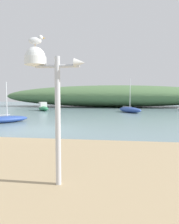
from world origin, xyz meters
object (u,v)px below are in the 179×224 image
Objects in this scene: mast_structure at (44,74)px; motorboat_outer_mooring at (43,108)px; sailboat_mid_channel at (7,119)px; seagull_on_radar at (36,40)px; sailboat_by_sandbar at (130,110)px.

motorboat_outer_mooring is at bearing 110.91° from mast_structure.
mast_structure is 0.88× the size of sailboat_mid_channel.
seagull_on_radar is 0.11× the size of sailboat_mid_channel.
sailboat_by_sandbar is (3.28, 23.01, -3.01)m from seagull_on_radar.
seagull_on_radar reaches higher than motorboat_outer_mooring.
sailboat_by_sandbar reaches higher than seagull_on_radar.
sailboat_mid_channel is 13.53m from motorboat_outer_mooring.
mast_structure is 23.33m from sailboat_by_sandbar.
seagull_on_radar is at bearing 177.86° from mast_structure.
mast_structure is 8.25× the size of seagull_on_radar.
mast_structure is at bearing -56.57° from sailboat_mid_channel.
seagull_on_radar is at bearing -98.10° from sailboat_by_sandbar.
sailboat_by_sandbar is 1.30× the size of sailboat_mid_channel.
seagull_on_radar is at bearing -57.14° from sailboat_mid_channel.
seagull_on_radar is 0.11× the size of motorboat_outer_mooring.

